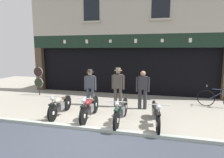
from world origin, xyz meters
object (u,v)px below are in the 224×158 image
tyre_sign_pole (38,78)px  salesman_left (90,86)px  motorcycle_center_right (156,113)px  shopkeeper_center (118,85)px  salesman_right (143,88)px  motorcycle_center_left (90,107)px  motorcycle_left (60,105)px  advert_board_near (163,67)px  leaning_bicycle (219,99)px  motorcycle_center (121,110)px

tyre_sign_pole → salesman_left: bearing=-17.8°
motorcycle_center_right → tyre_sign_pole: (-6.36, 2.86, 0.55)m
shopkeeper_center → salesman_right: (1.06, -0.04, -0.06)m
salesman_left → motorcycle_center_left: bearing=106.3°
motorcycle_center_left → motorcycle_left: bearing=-5.1°
motorcycle_center_right → shopkeeper_center: bearing=-53.5°
tyre_sign_pole → advert_board_near: advert_board_near is taller
motorcycle_center_right → leaning_bicycle: 3.82m
salesman_left → salesman_right: bearing=175.6°
motorcycle_left → motorcycle_center_left: size_ratio=0.96×
motorcycle_center_right → advert_board_near: size_ratio=2.30×
motorcycle_left → salesman_left: size_ratio=1.20×
salesman_left → salesman_right: salesman_right is taller
salesman_left → advert_board_near: bearing=-143.0°
motorcycle_center_left → salesman_left: size_ratio=1.25×
motorcycle_center → shopkeeper_center: 1.93m
motorcycle_center_left → advert_board_near: (2.55, 4.37, 1.11)m
motorcycle_left → shopkeeper_center: 2.55m
salesman_left → salesman_right: (2.34, -0.04, 0.01)m
motorcycle_left → advert_board_near: size_ratio=2.13×
motorcycle_center_right → salesman_right: salesman_right is taller
salesman_left → advert_board_near: 4.19m
salesman_left → advert_board_near: (3.15, 2.68, 0.65)m
shopkeeper_center → motorcycle_center: bearing=104.9°
motorcycle_center → motorcycle_center_right: size_ratio=1.01×
motorcycle_center_left → salesman_left: 1.85m
shopkeeper_center → leaning_bicycle: shopkeeper_center is taller
motorcycle_center → motorcycle_left: bearing=-3.4°
motorcycle_center_left → salesman_right: (1.74, 1.65, 0.47)m
salesman_left → advert_board_near: size_ratio=1.78×
shopkeeper_center → leaning_bicycle: (4.28, 1.02, -0.58)m
motorcycle_center_left → salesman_left: salesman_left is taller
motorcycle_center_left → salesman_right: salesman_right is taller
salesman_left → shopkeeper_center: 1.28m
motorcycle_center_left → shopkeeper_center: (0.68, 1.69, 0.53)m
motorcycle_left → advert_board_near: 5.83m
motorcycle_left → salesman_right: 3.39m
advert_board_near → shopkeeper_center: bearing=-124.9°
salesman_left → tyre_sign_pole: tyre_sign_pole is taller
motorcycle_center → salesman_right: salesman_right is taller
motorcycle_center_right → salesman_left: size_ratio=1.29×
tyre_sign_pole → advert_board_near: (6.57, 1.58, 0.57)m
leaning_bicycle → advert_board_near: bearing=68.1°
advert_board_near → leaning_bicycle: bearing=-34.6°
motorcycle_left → motorcycle_center: 2.39m
tyre_sign_pole → leaning_bicycle: (8.98, -0.09, -0.60)m
salesman_right → motorcycle_left: bearing=21.1°
tyre_sign_pole → leaning_bicycle: tyre_sign_pole is taller
leaning_bicycle → tyre_sign_pole: bearing=102.2°
motorcycle_left → shopkeeper_center: bearing=-143.4°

